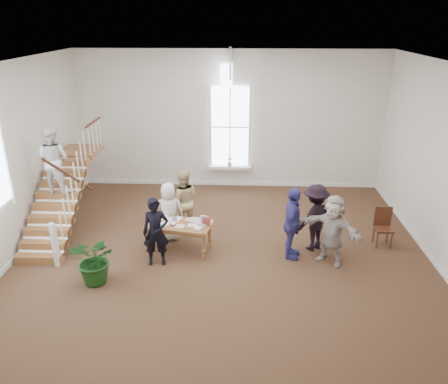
{
  "coord_description": "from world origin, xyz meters",
  "views": [
    {
      "loc": [
        0.42,
        -9.59,
        5.45
      ],
      "look_at": [
        -0.02,
        0.4,
        1.39
      ],
      "focal_mm": 35.0,
      "sensor_mm": 36.0,
      "label": 1
    }
  ],
  "objects_px": {
    "woman_cluster_a": "(292,224)",
    "floor_plant": "(96,260)",
    "elderly_woman": "(169,212)",
    "person_yellow": "(183,201)",
    "woman_cluster_b": "(315,217)",
    "side_chair": "(383,224)",
    "woman_cluster_c": "(332,230)",
    "police_officer": "(156,232)",
    "library_table": "(179,226)"
  },
  "relations": [
    {
      "from": "woman_cluster_b",
      "to": "side_chair",
      "type": "distance_m",
      "value": 1.83
    },
    {
      "from": "person_yellow",
      "to": "floor_plant",
      "type": "height_order",
      "value": "person_yellow"
    },
    {
      "from": "woman_cluster_b",
      "to": "woman_cluster_c",
      "type": "relative_size",
      "value": 1.0
    },
    {
      "from": "woman_cluster_b",
      "to": "woman_cluster_c",
      "type": "height_order",
      "value": "woman_cluster_b"
    },
    {
      "from": "side_chair",
      "to": "police_officer",
      "type": "bearing_deg",
      "value": -166.96
    },
    {
      "from": "library_table",
      "to": "elderly_woman",
      "type": "xyz_separation_m",
      "value": [
        -0.34,
        0.6,
        0.12
      ]
    },
    {
      "from": "elderly_woman",
      "to": "person_yellow",
      "type": "relative_size",
      "value": 0.89
    },
    {
      "from": "elderly_woman",
      "to": "side_chair",
      "type": "height_order",
      "value": "elderly_woman"
    },
    {
      "from": "woman_cluster_c",
      "to": "floor_plant",
      "type": "xyz_separation_m",
      "value": [
        -5.22,
        -1.08,
        -0.29
      ]
    },
    {
      "from": "person_yellow",
      "to": "library_table",
      "type": "bearing_deg",
      "value": 81.46
    },
    {
      "from": "floor_plant",
      "to": "library_table",
      "type": "bearing_deg",
      "value": 42.97
    },
    {
      "from": "library_table",
      "to": "police_officer",
      "type": "height_order",
      "value": "police_officer"
    },
    {
      "from": "police_officer",
      "to": "side_chair",
      "type": "bearing_deg",
      "value": 2.8
    },
    {
      "from": "police_officer",
      "to": "side_chair",
      "type": "relative_size",
      "value": 1.68
    },
    {
      "from": "police_officer",
      "to": "floor_plant",
      "type": "bearing_deg",
      "value": -153.54
    },
    {
      "from": "library_table",
      "to": "elderly_woman",
      "type": "height_order",
      "value": "elderly_woman"
    },
    {
      "from": "library_table",
      "to": "side_chair",
      "type": "bearing_deg",
      "value": 16.56
    },
    {
      "from": "woman_cluster_b",
      "to": "floor_plant",
      "type": "height_order",
      "value": "woman_cluster_b"
    },
    {
      "from": "elderly_woman",
      "to": "woman_cluster_a",
      "type": "height_order",
      "value": "woman_cluster_a"
    },
    {
      "from": "woman_cluster_c",
      "to": "side_chair",
      "type": "distance_m",
      "value": 1.79
    },
    {
      "from": "woman_cluster_a",
      "to": "woman_cluster_c",
      "type": "relative_size",
      "value": 1.05
    },
    {
      "from": "library_table",
      "to": "police_officer",
      "type": "bearing_deg",
      "value": -113.67
    },
    {
      "from": "elderly_woman",
      "to": "side_chair",
      "type": "xyz_separation_m",
      "value": [
        5.44,
        -0.05,
        -0.22
      ]
    },
    {
      "from": "police_officer",
      "to": "woman_cluster_a",
      "type": "xyz_separation_m",
      "value": [
        3.16,
        0.44,
        0.07
      ]
    },
    {
      "from": "side_chair",
      "to": "floor_plant",
      "type": "bearing_deg",
      "value": -162.24
    },
    {
      "from": "woman_cluster_c",
      "to": "police_officer",
      "type": "bearing_deg",
      "value": -138.21
    },
    {
      "from": "person_yellow",
      "to": "floor_plant",
      "type": "xyz_separation_m",
      "value": [
        -1.56,
        -2.59,
        -0.31
      ]
    },
    {
      "from": "woman_cluster_b",
      "to": "woman_cluster_c",
      "type": "distance_m",
      "value": 0.72
    },
    {
      "from": "woman_cluster_b",
      "to": "side_chair",
      "type": "bearing_deg",
      "value": 153.67
    },
    {
      "from": "library_table",
      "to": "police_officer",
      "type": "relative_size",
      "value": 1.02
    },
    {
      "from": "police_officer",
      "to": "woman_cluster_c",
      "type": "distance_m",
      "value": 4.07
    },
    {
      "from": "library_table",
      "to": "floor_plant",
      "type": "relative_size",
      "value": 1.5
    },
    {
      "from": "woman_cluster_c",
      "to": "floor_plant",
      "type": "height_order",
      "value": "woman_cluster_c"
    },
    {
      "from": "woman_cluster_c",
      "to": "library_table",
      "type": "bearing_deg",
      "value": -148.1
    },
    {
      "from": "woman_cluster_c",
      "to": "side_chair",
      "type": "bearing_deg",
      "value": 71.4
    },
    {
      "from": "police_officer",
      "to": "person_yellow",
      "type": "distance_m",
      "value": 1.8
    },
    {
      "from": "floor_plant",
      "to": "woman_cluster_c",
      "type": "bearing_deg",
      "value": 11.69
    },
    {
      "from": "woman_cluster_a",
      "to": "woman_cluster_c",
      "type": "xyz_separation_m",
      "value": [
        0.9,
        -0.2,
        -0.04
      ]
    },
    {
      "from": "woman_cluster_b",
      "to": "side_chair",
      "type": "height_order",
      "value": "woman_cluster_b"
    },
    {
      "from": "police_officer",
      "to": "elderly_woman",
      "type": "height_order",
      "value": "police_officer"
    },
    {
      "from": "woman_cluster_a",
      "to": "floor_plant",
      "type": "xyz_separation_m",
      "value": [
        -4.32,
        -1.28,
        -0.34
      ]
    },
    {
      "from": "library_table",
      "to": "woman_cluster_a",
      "type": "height_order",
      "value": "woman_cluster_a"
    },
    {
      "from": "side_chair",
      "to": "woman_cluster_a",
      "type": "bearing_deg",
      "value": -161.45
    },
    {
      "from": "person_yellow",
      "to": "woman_cluster_a",
      "type": "xyz_separation_m",
      "value": [
        2.76,
        -1.31,
        0.03
      ]
    },
    {
      "from": "side_chair",
      "to": "library_table",
      "type": "bearing_deg",
      "value": -173.04
    },
    {
      "from": "police_officer",
      "to": "elderly_woman",
      "type": "xyz_separation_m",
      "value": [
        0.1,
        1.25,
        -0.05
      ]
    },
    {
      "from": "woman_cluster_c",
      "to": "floor_plant",
      "type": "distance_m",
      "value": 5.34
    },
    {
      "from": "woman_cluster_b",
      "to": "woman_cluster_c",
      "type": "bearing_deg",
      "value": 78.51
    },
    {
      "from": "person_yellow",
      "to": "woman_cluster_c",
      "type": "distance_m",
      "value": 3.96
    },
    {
      "from": "elderly_woman",
      "to": "woman_cluster_b",
      "type": "bearing_deg",
      "value": 170.42
    }
  ]
}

